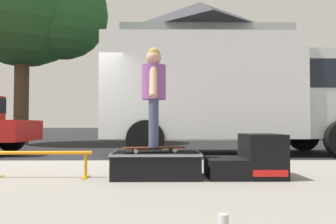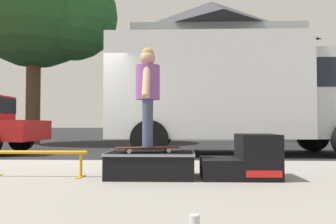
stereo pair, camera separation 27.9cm
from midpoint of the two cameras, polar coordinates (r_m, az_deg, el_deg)
The scene contains 9 objects.
ground_plane at distance 7.33m, azimuth -16.99°, elevation -8.27°, with size 140.00×140.00×0.00m, color black.
skate_box at distance 4.38m, azimuth -1.11°, elevation -8.71°, with size 1.11×0.72×0.33m.
kicker_ramp at distance 4.48m, azimuth 14.73°, elevation -7.80°, with size 0.95×0.69×0.56m.
grind_rail at distance 4.68m, azimuth -19.49°, elevation -7.27°, with size 1.29×0.28×0.34m.
skateboard at distance 4.31m, azimuth -1.59°, elevation -6.08°, with size 0.80×0.41×0.07m.
skater_kid at distance 4.32m, azimuth -1.58°, elevation 4.01°, with size 0.31×0.65×1.27m.
box_truck at distance 9.32m, azimuth 13.13°, elevation 3.51°, with size 6.91×2.63×3.05m.
street_tree_main at distance 15.36m, azimuth -19.91°, elevation 17.01°, with size 6.24×5.68×8.80m.
house_behind at distance 21.01m, azimuth 7.79°, elevation 7.36°, with size 9.54×8.23×8.40m.
Camera 2 is at (2.50, -6.89, 0.80)m, focal length 36.12 mm.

